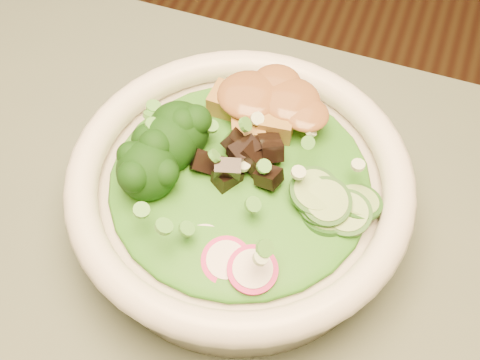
% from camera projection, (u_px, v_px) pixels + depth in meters
% --- Properties ---
extents(salad_bowl, '(0.25, 0.25, 0.07)m').
position_uv_depth(salad_bowl, '(240.00, 195.00, 0.49)').
color(salad_bowl, white).
rests_on(salad_bowl, dining_table).
extents(lettuce_bed, '(0.19, 0.19, 0.02)m').
position_uv_depth(lettuce_bed, '(240.00, 179.00, 0.48)').
color(lettuce_bed, '#206815').
rests_on(lettuce_bed, salad_bowl).
extents(broccoli_florets, '(0.08, 0.08, 0.04)m').
position_uv_depth(broccoli_florets, '(161.00, 150.00, 0.47)').
color(broccoli_florets, black).
rests_on(broccoli_florets, salad_bowl).
extents(radish_slices, '(0.11, 0.05, 0.02)m').
position_uv_depth(radish_slices, '(216.00, 251.00, 0.44)').
color(radish_slices, '#AD0D50').
rests_on(radish_slices, salad_bowl).
extents(cucumber_slices, '(0.08, 0.08, 0.03)m').
position_uv_depth(cucumber_slices, '(324.00, 194.00, 0.46)').
color(cucumber_slices, '#8ABA67').
rests_on(cucumber_slices, salad_bowl).
extents(mushroom_heap, '(0.08, 0.08, 0.04)m').
position_uv_depth(mushroom_heap, '(245.00, 157.00, 0.47)').
color(mushroom_heap, black).
rests_on(mushroom_heap, salad_bowl).
extents(tofu_cubes, '(0.09, 0.07, 0.03)m').
position_uv_depth(tofu_cubes, '(266.00, 110.00, 0.50)').
color(tofu_cubes, '#A27636').
rests_on(tofu_cubes, salad_bowl).
extents(peanut_sauce, '(0.06, 0.05, 0.01)m').
position_uv_depth(peanut_sauce, '(266.00, 99.00, 0.49)').
color(peanut_sauce, brown).
rests_on(peanut_sauce, tofu_cubes).
extents(scallion_garnish, '(0.18, 0.18, 0.02)m').
position_uv_depth(scallion_garnish, '(240.00, 161.00, 0.46)').
color(scallion_garnish, '#4A9A36').
rests_on(scallion_garnish, salad_bowl).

